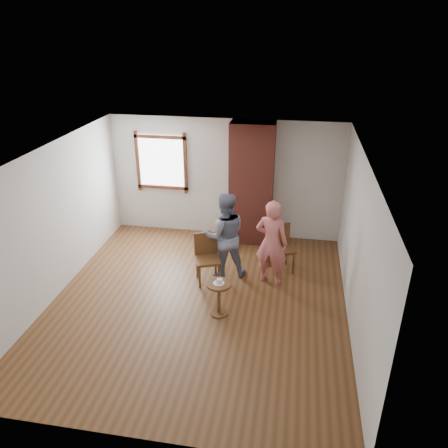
{
  "coord_description": "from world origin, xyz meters",
  "views": [
    {
      "loc": [
        1.49,
        -6.06,
        4.44
      ],
      "look_at": [
        0.31,
        0.8,
        1.15
      ],
      "focal_mm": 35.0,
      "sensor_mm": 36.0,
      "label": 1
    }
  ],
  "objects_px": {
    "dining_chair_left": "(207,255)",
    "person_pink": "(271,243)",
    "side_table": "(219,294)",
    "stoneware_crock": "(225,231)",
    "man": "(225,235)",
    "dining_chair_right": "(281,245)"
  },
  "relations": [
    {
      "from": "dining_chair_left",
      "to": "side_table",
      "type": "height_order",
      "value": "dining_chair_left"
    },
    {
      "from": "side_table",
      "to": "dining_chair_right",
      "type": "bearing_deg",
      "value": 61.19
    },
    {
      "from": "dining_chair_left",
      "to": "dining_chair_right",
      "type": "relative_size",
      "value": 1.02
    },
    {
      "from": "stoneware_crock",
      "to": "person_pink",
      "type": "bearing_deg",
      "value": -52.71
    },
    {
      "from": "stoneware_crock",
      "to": "side_table",
      "type": "bearing_deg",
      "value": -82.51
    },
    {
      "from": "stoneware_crock",
      "to": "dining_chair_left",
      "type": "bearing_deg",
      "value": -92.47
    },
    {
      "from": "stoneware_crock",
      "to": "side_table",
      "type": "height_order",
      "value": "side_table"
    },
    {
      "from": "dining_chair_right",
      "to": "person_pink",
      "type": "distance_m",
      "value": 0.62
    },
    {
      "from": "dining_chair_left",
      "to": "person_pink",
      "type": "relative_size",
      "value": 0.57
    },
    {
      "from": "man",
      "to": "person_pink",
      "type": "height_order",
      "value": "man"
    },
    {
      "from": "side_table",
      "to": "dining_chair_left",
      "type": "bearing_deg",
      "value": 111.89
    },
    {
      "from": "side_table",
      "to": "man",
      "type": "distance_m",
      "value": 1.32
    },
    {
      "from": "stoneware_crock",
      "to": "man",
      "type": "xyz_separation_m",
      "value": [
        0.22,
        -1.31,
        0.57
      ]
    },
    {
      "from": "dining_chair_left",
      "to": "side_table",
      "type": "distance_m",
      "value": 1.09
    },
    {
      "from": "stoneware_crock",
      "to": "man",
      "type": "bearing_deg",
      "value": -80.48
    },
    {
      "from": "stoneware_crock",
      "to": "dining_chair_right",
      "type": "relative_size",
      "value": 0.57
    },
    {
      "from": "dining_chair_left",
      "to": "dining_chair_right",
      "type": "bearing_deg",
      "value": 5.97
    },
    {
      "from": "dining_chair_left",
      "to": "person_pink",
      "type": "xyz_separation_m",
      "value": [
        1.15,
        0.13,
        0.29
      ]
    },
    {
      "from": "dining_chair_left",
      "to": "side_table",
      "type": "relative_size",
      "value": 1.54
    },
    {
      "from": "stoneware_crock",
      "to": "man",
      "type": "distance_m",
      "value": 1.45
    },
    {
      "from": "dining_chair_right",
      "to": "man",
      "type": "bearing_deg",
      "value": 176.94
    },
    {
      "from": "man",
      "to": "person_pink",
      "type": "xyz_separation_m",
      "value": [
        0.87,
        -0.11,
        -0.02
      ]
    }
  ]
}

